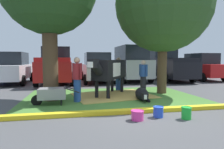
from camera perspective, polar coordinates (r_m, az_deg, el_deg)
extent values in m
plane|color=#4C4C4F|center=(6.28, 6.10, -10.00)|extent=(80.00, 80.00, 0.00)
cube|color=#477A33|center=(8.28, 0.07, -6.42)|extent=(6.96, 4.79, 0.02)
cube|color=yellow|center=(5.85, 5.06, -10.46)|extent=(8.16, 0.24, 0.12)
cube|color=tan|center=(8.48, 0.40, -6.06)|extent=(3.60, 2.97, 0.04)
cylinder|color=#4C3823|center=(7.78, -17.29, 3.73)|extent=(0.56, 0.56, 3.00)
cylinder|color=#4C3823|center=(9.33, 14.18, 2.41)|extent=(0.42, 0.42, 2.53)
sphere|color=#2D5123|center=(9.65, 14.50, 19.06)|extent=(4.30, 4.30, 4.30)
cube|color=black|center=(8.53, -0.48, 1.53)|extent=(1.82, 2.32, 0.80)
cube|color=white|center=(8.39, -0.86, 1.48)|extent=(1.09, 1.15, 0.56)
cylinder|color=black|center=(7.30, -4.29, 1.84)|extent=(0.61, 0.71, 0.58)
cube|color=black|center=(7.01, -5.41, 3.20)|extent=(0.45, 0.51, 0.32)
cube|color=white|center=(6.83, -6.16, 2.83)|extent=(0.23, 0.21, 0.20)
cylinder|color=black|center=(7.72, -1.12, -4.50)|extent=(0.14, 0.14, 0.74)
cylinder|color=black|center=(7.91, -4.42, -4.30)|extent=(0.14, 0.14, 0.74)
cylinder|color=black|center=(9.32, 2.86, -2.98)|extent=(0.14, 0.14, 0.74)
cylinder|color=black|center=(9.48, 0.04, -2.85)|extent=(0.14, 0.14, 0.74)
cylinder|color=black|center=(9.67, 2.11, 0.37)|extent=(0.06, 0.06, 0.70)
ellipsoid|color=black|center=(7.69, 8.54, -5.55)|extent=(0.66, 1.17, 0.48)
cube|color=black|center=(7.11, 9.37, -6.21)|extent=(0.25, 0.31, 0.22)
cube|color=silver|center=(6.99, 9.56, -6.39)|extent=(0.11, 0.08, 0.16)
cylinder|color=black|center=(7.42, 10.37, -7.35)|extent=(0.16, 0.36, 0.10)
cylinder|color=#23478C|center=(9.89, 1.84, -2.25)|extent=(0.26, 0.26, 0.84)
cylinder|color=slate|center=(9.83, 1.85, 1.88)|extent=(0.34, 0.34, 0.58)
sphere|color=#8C664C|center=(9.82, 1.86, 4.23)|extent=(0.23, 0.23, 0.23)
cylinder|color=slate|center=(9.78, 3.11, 2.03)|extent=(0.09, 0.09, 0.55)
cylinder|color=slate|center=(9.88, 0.61, 2.06)|extent=(0.09, 0.09, 0.55)
cylinder|color=#23478C|center=(7.35, -9.93, -4.62)|extent=(0.26, 0.26, 0.84)
cylinder|color=maroon|center=(7.27, -10.00, 0.88)|extent=(0.34, 0.34, 0.57)
sphere|color=tan|center=(7.26, -10.04, 4.03)|extent=(0.23, 0.23, 0.23)
cylinder|color=maroon|center=(7.45, -11.02, 1.16)|extent=(0.09, 0.09, 0.55)
cylinder|color=maroon|center=(7.09, -8.94, 1.04)|extent=(0.09, 0.09, 0.55)
cylinder|color=black|center=(9.21, 8.94, -2.98)|extent=(0.26, 0.26, 0.78)
cylinder|color=#23478C|center=(9.15, 8.99, 1.11)|extent=(0.34, 0.34, 0.54)
sphere|color=beige|center=(9.13, 9.02, 3.46)|extent=(0.21, 0.21, 0.21)
cylinder|color=#23478C|center=(8.98, 9.94, 1.22)|extent=(0.09, 0.09, 0.51)
cylinder|color=#23478C|center=(9.31, 8.08, 1.34)|extent=(0.09, 0.09, 0.51)
cube|color=gray|center=(7.10, -16.82, -5.21)|extent=(0.91, 0.62, 0.36)
cylinder|color=black|center=(7.19, -20.78, -6.96)|extent=(0.36, 0.11, 0.36)
cylinder|color=black|center=(6.91, -14.41, -7.77)|extent=(0.04, 0.04, 0.24)
cylinder|color=black|center=(7.34, -14.28, -7.06)|extent=(0.04, 0.04, 0.24)
cylinder|color=black|center=(6.84, -11.53, -4.45)|extent=(0.53, 0.05, 0.23)
cylinder|color=black|center=(7.27, -11.58, -3.92)|extent=(0.53, 0.05, 0.23)
cylinder|color=#EA3893|center=(5.23, 7.31, -11.59)|extent=(0.31, 0.31, 0.24)
torus|color=#EA3893|center=(5.20, 7.32, -10.31)|extent=(0.34, 0.34, 0.02)
cylinder|color=blue|center=(5.58, 13.14, -10.45)|extent=(0.27, 0.27, 0.28)
torus|color=blue|center=(5.55, 13.16, -9.07)|extent=(0.29, 0.29, 0.02)
cylinder|color=green|center=(5.62, 20.58, -10.36)|extent=(0.25, 0.25, 0.31)
torus|color=green|center=(5.58, 20.62, -8.82)|extent=(0.27, 0.27, 0.02)
cube|color=silver|center=(14.32, -26.60, 0.73)|extent=(1.86, 4.42, 0.90)
cube|color=black|center=(14.30, -26.71, 4.13)|extent=(1.61, 2.22, 0.80)
cylinder|color=black|center=(15.96, -28.38, -0.63)|extent=(0.23, 0.64, 0.64)
cylinder|color=black|center=(15.55, -22.01, -0.54)|extent=(0.23, 0.64, 0.64)
cylinder|color=black|center=(12.76, -24.23, -1.61)|extent=(0.23, 0.64, 0.64)
cube|color=red|center=(13.58, -15.80, 1.27)|extent=(2.07, 5.43, 1.10)
cube|color=black|center=(14.51, -15.64, 5.61)|extent=(1.86, 1.82, 1.00)
cube|color=red|center=(12.35, -16.23, 4.09)|extent=(1.94, 2.72, 0.24)
cylinder|color=black|center=(15.45, -19.03, -0.50)|extent=(0.23, 0.64, 0.64)
cylinder|color=black|center=(15.33, -11.60, -0.38)|extent=(0.23, 0.64, 0.64)
cylinder|color=black|center=(11.99, -21.07, -1.87)|extent=(0.23, 0.64, 0.64)
cylinder|color=black|center=(11.84, -11.46, -1.74)|extent=(0.23, 0.64, 0.64)
cube|color=silver|center=(13.81, -4.35, 1.06)|extent=(1.86, 4.42, 0.90)
cube|color=black|center=(13.78, -4.37, 4.58)|extent=(1.61, 2.22, 0.80)
cylinder|color=black|center=(15.17, -8.43, -0.39)|extent=(0.23, 0.64, 0.64)
cylinder|color=black|center=(15.39, -1.73, -0.28)|extent=(0.23, 0.64, 0.64)
cylinder|color=black|center=(12.33, -7.59, -1.46)|extent=(0.23, 0.64, 0.64)
cylinder|color=black|center=(12.59, 0.60, -1.30)|extent=(0.23, 0.64, 0.64)
cube|color=#B7B7BC|center=(14.54, 5.32, 1.80)|extent=(1.96, 4.62, 1.20)
cube|color=black|center=(14.53, 5.35, 6.14)|extent=(1.71, 3.22, 1.00)
cylinder|color=black|center=(15.78, 0.39, -0.16)|extent=(0.23, 0.64, 0.64)
cylinder|color=black|center=(16.29, 6.93, -0.06)|extent=(0.23, 0.64, 0.64)
cylinder|color=black|center=(12.88, 3.25, -1.18)|extent=(0.23, 0.64, 0.64)
cylinder|color=black|center=(13.51, 11.05, -1.00)|extent=(0.23, 0.64, 0.64)
cube|color=black|center=(15.37, 15.49, 1.61)|extent=(2.07, 5.43, 1.10)
cube|color=black|center=(16.20, 14.02, 5.49)|extent=(1.86, 1.82, 1.00)
cube|color=black|center=(14.29, 17.80, 4.06)|extent=(1.94, 2.72, 0.24)
cylinder|color=black|center=(16.58, 9.58, -0.01)|extent=(0.23, 0.64, 0.64)
cylinder|color=black|center=(17.42, 15.71, 0.10)|extent=(0.23, 0.64, 0.64)
cylinder|color=black|center=(13.39, 15.12, -1.11)|extent=(0.23, 0.64, 0.64)
cylinder|color=black|center=(14.41, 22.21, -0.91)|extent=(0.23, 0.64, 0.64)
cube|color=red|center=(16.81, 24.19, 1.27)|extent=(1.86, 4.42, 0.90)
cube|color=black|center=(16.79, 24.28, 4.17)|extent=(1.61, 2.22, 0.80)
cylinder|color=black|center=(17.53, 19.01, 0.05)|extent=(0.23, 0.64, 0.64)
cylinder|color=black|center=(18.52, 23.79, 0.13)|extent=(0.23, 0.64, 0.64)
cylinder|color=black|center=(15.16, 24.58, -0.74)|extent=(0.23, 0.64, 0.64)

